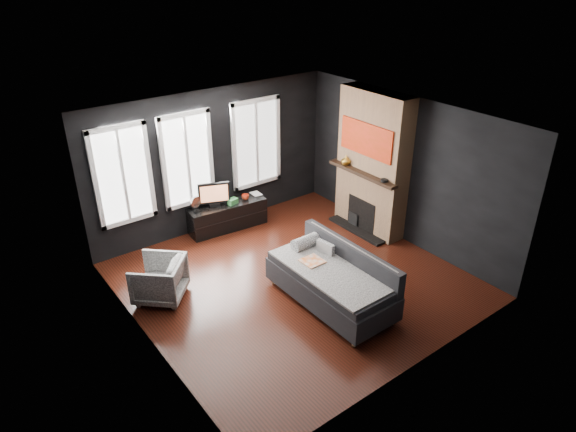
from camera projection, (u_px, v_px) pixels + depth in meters
floor at (294, 280)px, 8.50m from camera, size 5.00×5.00×0.00m
ceiling at (295, 122)px, 7.25m from camera, size 5.00×5.00×0.00m
wall_back at (213, 160)px, 9.64m from camera, size 5.00×0.02×2.70m
wall_left at (140, 260)px, 6.54m from camera, size 0.02×5.00×2.70m
wall_right at (404, 170)px, 9.21m from camera, size 0.02×5.00×2.70m
windows at (188, 111)px, 8.90m from camera, size 4.00×0.16×1.76m
fireplace at (373, 163)px, 9.53m from camera, size 0.70×1.62×2.70m
sofa at (331, 278)px, 7.76m from camera, size 1.06×2.10×0.90m
stripe_pillow at (325, 251)px, 8.08m from camera, size 0.12×0.33×0.32m
armchair at (159, 277)px, 7.92m from camera, size 0.99×0.99×0.75m
media_console at (227, 216)px, 10.00m from camera, size 1.57×0.61×0.53m
monitor at (214, 193)px, 9.66m from camera, size 0.61×0.35×0.54m
desk_fan at (196, 204)px, 9.50m from camera, size 0.27×0.27×0.32m
mug at (245, 196)px, 10.00m from camera, size 0.14×0.11×0.14m
book at (252, 190)px, 10.15m from camera, size 0.17×0.03×0.24m
storage_box at (233, 201)px, 9.84m from camera, size 0.22×0.16×0.11m
mantel_vase at (346, 160)px, 9.73m from camera, size 0.23×0.23×0.18m
mantel_clock at (384, 180)px, 9.05m from camera, size 0.15×0.15×0.04m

